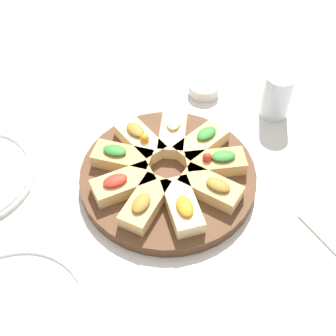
{
  "coord_description": "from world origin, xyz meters",
  "views": [
    {
      "loc": [
        -0.53,
        0.19,
        0.71
      ],
      "look_at": [
        0.0,
        0.0,
        0.04
      ],
      "focal_mm": 50.0,
      "sensor_mm": 36.0,
      "label": 1
    }
  ],
  "objects": [
    {
      "name": "focaccia_slice_4",
      "position": [
        -0.07,
        -0.06,
        0.04
      ],
      "size": [
        0.12,
        0.11,
        0.04
      ],
      "color": "tan",
      "rests_on": "serving_board"
    },
    {
      "name": "serving_board",
      "position": [
        0.0,
        0.0,
        0.01
      ],
      "size": [
        0.34,
        0.34,
        0.02
      ],
      "primitive_type": "cylinder",
      "color": "#51331E",
      "rests_on": "ground_plane"
    },
    {
      "name": "focaccia_slice_7",
      "position": [
        0.08,
        -0.04,
        0.04
      ],
      "size": [
        0.12,
        0.09,
        0.04
      ],
      "color": "#E5C689",
      "rests_on": "serving_board"
    },
    {
      "name": "plate_left",
      "position": [
        -0.18,
        0.32,
        0.01
      ],
      "size": [
        0.25,
        0.25,
        0.02
      ],
      "color": "white",
      "rests_on": "ground_plane"
    },
    {
      "name": "focaccia_slice_1",
      "position": [
        -0.01,
        0.09,
        0.04
      ],
      "size": [
        0.06,
        0.12,
        0.04
      ],
      "color": "tan",
      "rests_on": "serving_board"
    },
    {
      "name": "focaccia_slice_2",
      "position": [
        -0.06,
        0.07,
        0.04
      ],
      "size": [
        0.11,
        0.12,
        0.04
      ],
      "color": "tan",
      "rests_on": "serving_board"
    },
    {
      "name": "focaccia_slice_0",
      "position": [
        0.05,
        0.07,
        0.04
      ],
      "size": [
        0.11,
        0.12,
        0.04
      ],
      "color": "tan",
      "rests_on": "serving_board"
    },
    {
      "name": "water_glass",
      "position": [
        0.1,
        -0.28,
        0.05
      ],
      "size": [
        0.06,
        0.06,
        0.1
      ],
      "primitive_type": "cylinder",
      "color": "silver",
      "rests_on": "ground_plane"
    },
    {
      "name": "focaccia_slice_3",
      "position": [
        -0.09,
        0.01,
        0.04
      ],
      "size": [
        0.12,
        0.06,
        0.04
      ],
      "color": "#E5C689",
      "rests_on": "serving_board"
    },
    {
      "name": "focaccia_slice_6",
      "position": [
        0.04,
        -0.08,
        0.04
      ],
      "size": [
        0.09,
        0.12,
        0.04
      ],
      "color": "#DBB775",
      "rests_on": "serving_board"
    },
    {
      "name": "focaccia_slice_8",
      "position": [
        0.09,
        0.03,
        0.04
      ],
      "size": [
        0.12,
        0.08,
        0.04
      ],
      "color": "#E5C689",
      "rests_on": "serving_board"
    },
    {
      "name": "dipping_bowl",
      "position": [
        0.21,
        -0.16,
        0.01
      ],
      "size": [
        0.07,
        0.07,
        0.03
      ],
      "color": "silver",
      "rests_on": "ground_plane"
    },
    {
      "name": "ground_plane",
      "position": [
        0.0,
        0.0,
        0.0
      ],
      "size": [
        3.0,
        3.0,
        0.0
      ],
      "primitive_type": "plane",
      "color": "beige"
    },
    {
      "name": "focaccia_slice_5",
      "position": [
        -0.02,
        -0.09,
        0.04
      ],
      "size": [
        0.07,
        0.12,
        0.04
      ],
      "color": "tan",
      "rests_on": "serving_board"
    }
  ]
}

